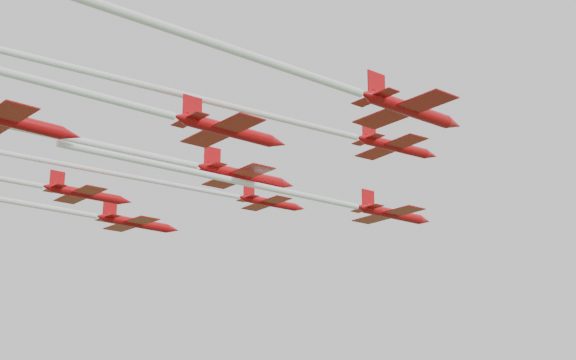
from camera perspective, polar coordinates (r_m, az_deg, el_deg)
The scene contains 7 objects.
jet_lead at distance 91.42m, azimuth 3.03°, elevation -1.49°, with size 18.29×47.20×2.92m.
jet_row2_left at distance 93.08m, azimuth -7.52°, elevation -0.45°, with size 19.41×48.34×2.35m.
jet_row2_right at distance 71.58m, azimuth -2.98°, elevation 4.99°, with size 26.29×61.08×2.52m.
jet_row3_left at distance 99.22m, azimuth -15.63°, elevation -2.10°, with size 15.50×47.09×2.83m.
jet_row3_mid at distance 79.52m, azimuth -11.05°, elevation 2.00°, with size 21.42×55.74×2.96m.
jet_row3_right at distance 62.14m, azimuth 2.47°, elevation 7.12°, with size 17.41×46.75×2.88m.
jet_row4_right at distance 62.47m, azimuth -12.29°, elevation 5.56°, with size 17.48×47.06×2.67m.
Camera 1 is at (43.82, -65.65, 29.16)m, focal length 50.00 mm.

